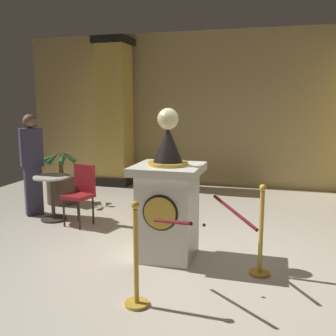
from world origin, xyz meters
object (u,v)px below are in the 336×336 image
at_px(potted_palm_left, 62,186).
at_px(cafe_table, 53,192).
at_px(bystander_guest, 32,162).
at_px(pedestal_clock, 168,201).
at_px(stanchion_far, 261,243).
at_px(stanchion_near, 136,270).
at_px(cafe_chair_red, 81,189).

height_order(potted_palm_left, cafe_table, potted_palm_left).
height_order(potted_palm_left, bystander_guest, bystander_guest).
relative_size(potted_palm_left, bystander_guest, 0.61).
bearing_deg(pedestal_clock, cafe_table, 156.31).
bearing_deg(stanchion_far, potted_palm_left, 150.03).
bearing_deg(potted_palm_left, stanchion_far, -29.97).
xyz_separation_m(stanchion_near, bystander_guest, (-2.79, 2.42, 0.56)).
relative_size(potted_palm_left, cafe_chair_red, 1.10).
xyz_separation_m(bystander_guest, cafe_table, (0.49, -0.19, -0.45)).
xyz_separation_m(pedestal_clock, cafe_chair_red, (-1.70, 0.92, -0.16)).
height_order(pedestal_clock, bystander_guest, pedestal_clock).
distance_m(pedestal_clock, stanchion_far, 1.22).
bearing_deg(pedestal_clock, stanchion_near, -88.42).
bearing_deg(stanchion_near, potted_palm_left, 130.09).
bearing_deg(cafe_table, cafe_chair_red, -7.67).
distance_m(pedestal_clock, bystander_guest, 3.00).
relative_size(bystander_guest, cafe_table, 2.34).
distance_m(pedestal_clock, stanchion_near, 1.29).
distance_m(potted_palm_left, cafe_chair_red, 1.52).
height_order(potted_palm_left, cafe_chair_red, potted_palm_left).
bearing_deg(pedestal_clock, bystander_guest, 156.78).
relative_size(stanchion_near, bystander_guest, 0.60).
xyz_separation_m(stanchion_near, stanchion_far, (1.11, 1.03, 0.00)).
height_order(pedestal_clock, cafe_chair_red, pedestal_clock).
xyz_separation_m(stanchion_far, bystander_guest, (-3.90, 1.38, 0.56)).
distance_m(pedestal_clock, cafe_chair_red, 1.93).
height_order(pedestal_clock, potted_palm_left, pedestal_clock).
distance_m(stanchion_far, potted_palm_left, 4.45).
bearing_deg(bystander_guest, cafe_chair_red, -14.06).
bearing_deg(stanchion_near, bystander_guest, 139.10).
distance_m(potted_palm_left, bystander_guest, 1.04).
xyz_separation_m(potted_palm_left, cafe_table, (0.45, -1.03, 0.15)).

